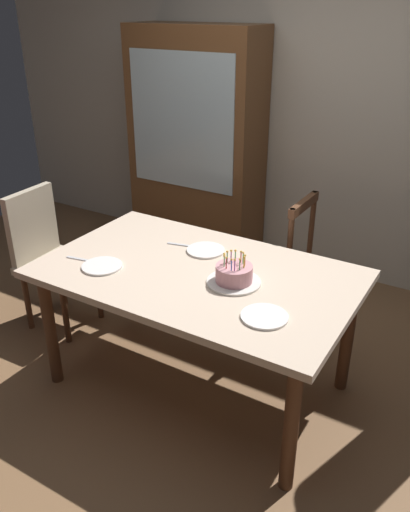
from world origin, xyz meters
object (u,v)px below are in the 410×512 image
(chair_upholstered, at_px, (48,252))
(plate_near_guest, at_px, (264,316))
(dining_table, at_px, (197,284))
(china_cabinet, at_px, (196,147))
(plate_near_celebrant, at_px, (102,266))
(plate_far_side, at_px, (206,250))
(chair_spindle_back, at_px, (275,264))
(birthday_cake, at_px, (234,275))

(chair_upholstered, bearing_deg, plate_near_guest, -9.83)
(dining_table, xyz_separation_m, china_cabinet, (-0.97, 1.56, 0.28))
(dining_table, bearing_deg, chair_upholstered, 176.72)
(plate_near_guest, xyz_separation_m, china_cabinet, (-1.48, 1.79, 0.19))
(plate_near_celebrant, height_order, chair_upholstered, chair_upholstered)
(plate_near_celebrant, xyz_separation_m, plate_far_side, (0.38, 0.46, 0.00))
(plate_far_side, relative_size, plate_near_guest, 1.00)
(dining_table, relative_size, chair_upholstered, 1.77)
(plate_far_side, bearing_deg, chair_spindle_back, 73.15)
(chair_upholstered, xyz_separation_m, china_cabinet, (0.26, 1.49, 0.42))
(dining_table, distance_m, plate_far_side, 0.26)
(chair_upholstered, relative_size, china_cabinet, 0.50)
(plate_near_guest, distance_m, chair_spindle_back, 1.18)
(dining_table, xyz_separation_m, birthday_cake, (0.23, -0.02, 0.13))
(birthday_cake, relative_size, plate_near_guest, 1.27)
(chair_upholstered, distance_m, china_cabinet, 1.57)
(dining_table, relative_size, chair_spindle_back, 1.77)
(plate_far_side, xyz_separation_m, plate_near_guest, (0.59, -0.46, 0.00))
(dining_table, bearing_deg, china_cabinet, 121.97)
(plate_near_celebrant, xyz_separation_m, china_cabinet, (-0.51, 1.79, 0.19))
(dining_table, bearing_deg, plate_near_celebrant, -153.57)
(plate_near_guest, distance_m, chair_upholstered, 1.78)
(birthday_cake, relative_size, chair_upholstered, 0.29)
(birthday_cake, height_order, china_cabinet, china_cabinet)
(birthday_cake, relative_size, china_cabinet, 0.15)
(plate_near_celebrant, distance_m, chair_upholstered, 0.86)
(dining_table, xyz_separation_m, plate_near_guest, (0.50, -0.23, 0.09))
(birthday_cake, height_order, plate_far_side, birthday_cake)
(china_cabinet, bearing_deg, birthday_cake, -52.58)
(chair_upholstered, bearing_deg, plate_near_celebrant, -21.37)
(dining_table, height_order, birthday_cake, birthday_cake)
(plate_near_celebrant, relative_size, plate_near_guest, 1.00)
(dining_table, height_order, plate_far_side, plate_far_side)
(plate_near_guest, height_order, china_cabinet, china_cabinet)
(plate_near_celebrant, distance_m, plate_near_guest, 0.97)
(plate_far_side, relative_size, chair_upholstered, 0.23)
(dining_table, xyz_separation_m, chair_upholstered, (-1.23, 0.07, -0.14))
(dining_table, relative_size, plate_near_guest, 7.65)
(plate_near_celebrant, bearing_deg, plate_near_guest, 0.00)
(plate_far_side, xyz_separation_m, chair_spindle_back, (0.18, 0.60, -0.31))
(plate_near_celebrant, height_order, china_cabinet, china_cabinet)
(birthday_cake, xyz_separation_m, plate_near_celebrant, (-0.69, -0.21, -0.04))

